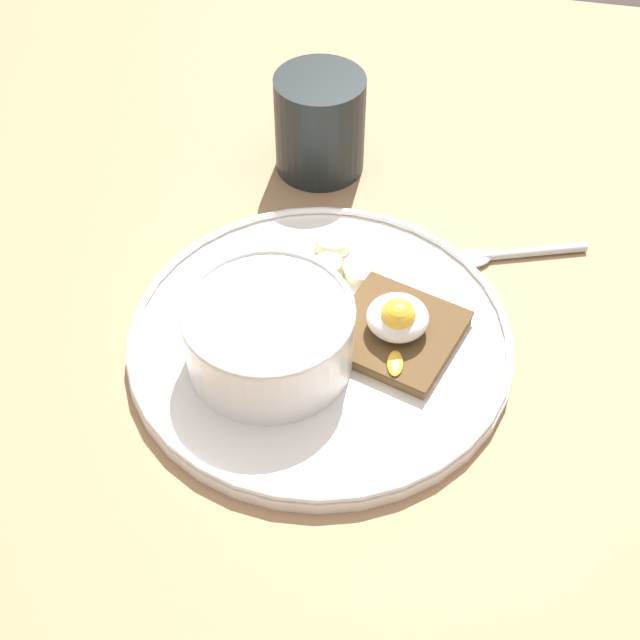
# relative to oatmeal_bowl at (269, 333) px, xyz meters

# --- Properties ---
(ground_plane) EXTENTS (1.20, 1.20, 0.02)m
(ground_plane) POSITION_rel_oatmeal_bowl_xyz_m (0.03, 0.03, -0.05)
(ground_plane) COLOR #A47D57
(ground_plane) RESTS_ON ground
(plate) EXTENTS (0.31, 0.31, 0.02)m
(plate) POSITION_rel_oatmeal_bowl_xyz_m (0.03, 0.03, -0.03)
(plate) COLOR white
(plate) RESTS_ON ground_plane
(oatmeal_bowl) EXTENTS (0.13, 0.13, 0.06)m
(oatmeal_bowl) POSITION_rel_oatmeal_bowl_xyz_m (0.00, 0.00, 0.00)
(oatmeal_bowl) COLOR white
(oatmeal_bowl) RESTS_ON plate
(toast_slice) EXTENTS (0.12, 0.12, 0.01)m
(toast_slice) POSITION_rel_oatmeal_bowl_xyz_m (0.09, 0.04, -0.02)
(toast_slice) COLOR brown
(toast_slice) RESTS_ON plate
(poached_egg) EXTENTS (0.05, 0.07, 0.03)m
(poached_egg) POSITION_rel_oatmeal_bowl_xyz_m (0.09, 0.04, -0.00)
(poached_egg) COLOR white
(poached_egg) RESTS_ON toast_slice
(banana_slice_front) EXTENTS (0.03, 0.03, 0.02)m
(banana_slice_front) POSITION_rel_oatmeal_bowl_xyz_m (0.02, 0.10, -0.02)
(banana_slice_front) COLOR beige
(banana_slice_front) RESTS_ON plate
(banana_slice_left) EXTENTS (0.04, 0.04, 0.01)m
(banana_slice_left) POSITION_rel_oatmeal_bowl_xyz_m (-0.00, 0.10, -0.02)
(banana_slice_left) COLOR beige
(banana_slice_left) RESTS_ON plate
(banana_slice_back) EXTENTS (0.04, 0.04, 0.01)m
(banana_slice_back) POSITION_rel_oatmeal_bowl_xyz_m (0.02, 0.13, -0.02)
(banana_slice_back) COLOR #FBE4C3
(banana_slice_back) RESTS_ON plate
(banana_slice_right) EXTENTS (0.05, 0.05, 0.01)m
(banana_slice_right) POSITION_rel_oatmeal_bowl_xyz_m (-0.02, 0.08, -0.03)
(banana_slice_right) COLOR #EFE6BB
(banana_slice_right) RESTS_ON plate
(banana_slice_inner) EXTENTS (0.04, 0.04, 0.01)m
(banana_slice_inner) POSITION_rel_oatmeal_bowl_xyz_m (0.05, 0.11, -0.02)
(banana_slice_inner) COLOR beige
(banana_slice_inner) RESTS_ON plate
(coffee_mug) EXTENTS (0.08, 0.08, 0.10)m
(coffee_mug) POSITION_rel_oatmeal_bowl_xyz_m (-0.01, 0.25, 0.01)
(coffee_mug) COLOR black
(coffee_mug) RESTS_ON ground_plane
(spoon) EXTENTS (0.12, 0.06, 0.01)m
(spoon) POSITION_rel_oatmeal_bowl_xyz_m (0.17, 0.16, -0.04)
(spoon) COLOR silver
(spoon) RESTS_ON ground_plane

